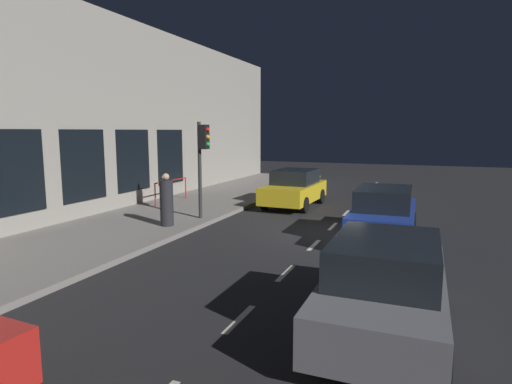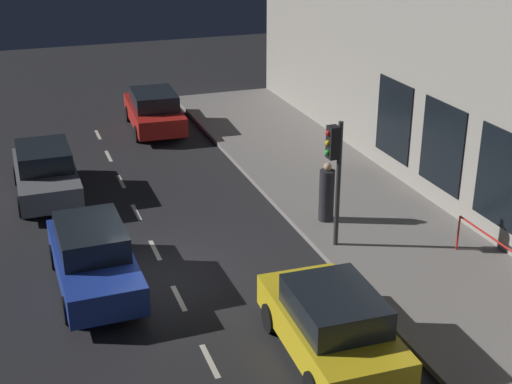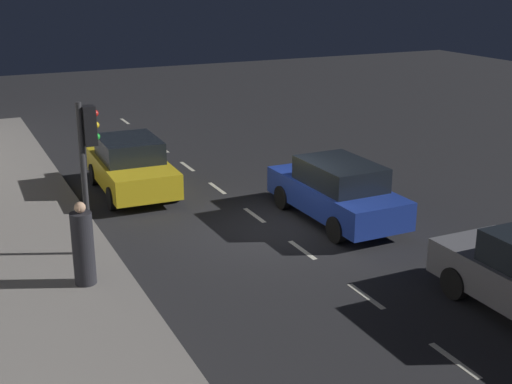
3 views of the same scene
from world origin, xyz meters
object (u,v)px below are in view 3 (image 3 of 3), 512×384
(parked_car_2, at_px, (131,166))
(traffic_light, at_px, (88,148))
(parked_car_0, at_px, (337,191))
(pedestrian_0, at_px, (83,247))

(parked_car_2, bearing_deg, traffic_light, 66.42)
(traffic_light, height_order, parked_car_0, traffic_light)
(parked_car_0, distance_m, parked_car_2, 6.10)
(traffic_light, height_order, parked_car_2, traffic_light)
(traffic_light, relative_size, pedestrian_0, 1.97)
(traffic_light, xyz_separation_m, parked_car_2, (-2.04, -4.34, -1.75))
(parked_car_0, distance_m, pedestrian_0, 6.82)
(traffic_light, distance_m, pedestrian_0, 2.27)
(parked_car_0, height_order, pedestrian_0, pedestrian_0)
(parked_car_0, relative_size, parked_car_2, 1.07)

